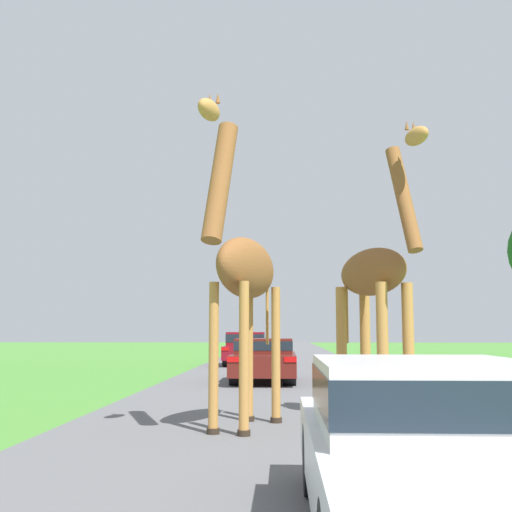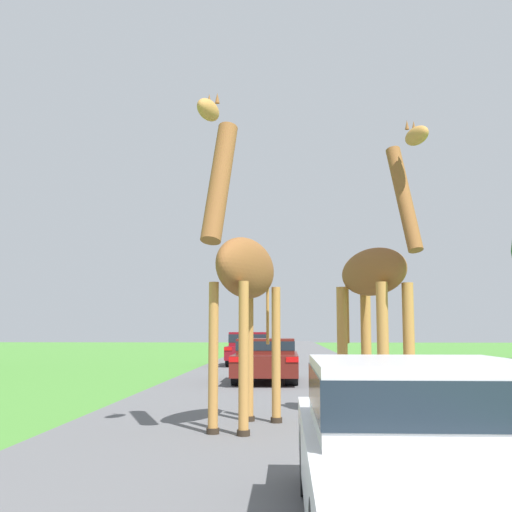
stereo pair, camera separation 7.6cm
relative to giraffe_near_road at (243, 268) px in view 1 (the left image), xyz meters
The scene contains 6 objects.
road 21.04m from the giraffe_near_road, 88.56° to the left, with size 7.04×120.00×0.00m.
giraffe_near_road is the anchor object (origin of this frame).
giraffe_companion 2.62m from the giraffe_near_road, 28.77° to the left, with size 1.49×2.68×5.00m.
car_lead_maroon 5.89m from the giraffe_near_road, 72.62° to the right, with size 1.70×4.56×1.32m.
car_queue_right 9.48m from the giraffe_near_road, 89.61° to the left, with size 1.88×4.28×1.29m.
car_queue_left 18.53m from the giraffe_near_road, 93.12° to the left, with size 1.83×4.02×1.45m.
Camera 1 is at (0.11, -1.11, 1.54)m, focal length 45.00 mm.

